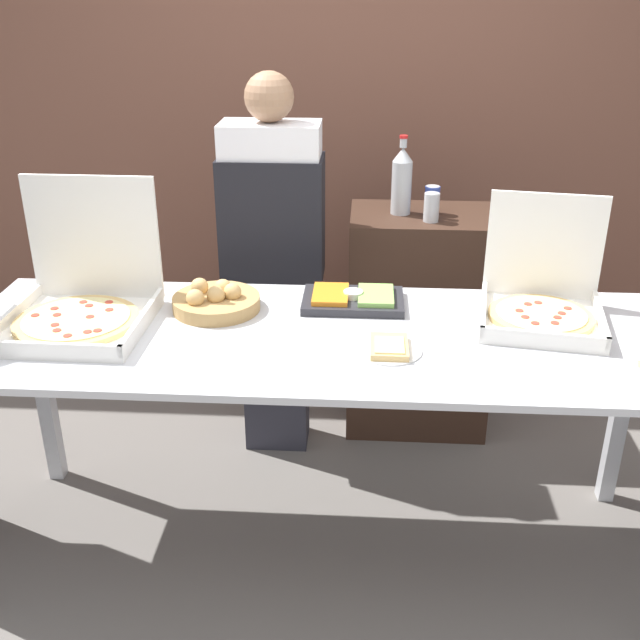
% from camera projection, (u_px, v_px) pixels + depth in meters
% --- Properties ---
extents(ground_plane, '(16.00, 16.00, 0.00)m').
position_uv_depth(ground_plane, '(320.00, 546.00, 2.88)').
color(ground_plane, slate).
extents(brick_wall_behind, '(10.00, 0.06, 2.80)m').
position_uv_depth(brick_wall_behind, '(341.00, 104.00, 3.84)').
color(brick_wall_behind, brown).
rests_on(brick_wall_behind, ground_plane).
extents(buffet_table, '(2.45, 0.85, 0.91)m').
position_uv_depth(buffet_table, '(320.00, 361.00, 2.54)').
color(buffet_table, silver).
rests_on(buffet_table, ground_plane).
extents(pizza_box_far_left, '(0.48, 0.49, 0.47)m').
position_uv_depth(pizza_box_far_left, '(81.00, 299.00, 2.56)').
color(pizza_box_far_left, white).
rests_on(pizza_box_far_left, buffet_table).
extents(pizza_box_near_right, '(0.46, 0.48, 0.40)m').
position_uv_depth(pizza_box_near_right, '(542.00, 299.00, 2.59)').
color(pizza_box_near_right, white).
rests_on(pizza_box_near_right, buffet_table).
extents(paper_plate_front_center, '(0.21, 0.21, 0.03)m').
position_uv_depth(paper_plate_front_center, '(389.00, 348.00, 2.38)').
color(paper_plate_front_center, white).
rests_on(paper_plate_front_center, buffet_table).
extents(veggie_tray, '(0.36, 0.24, 0.05)m').
position_uv_depth(veggie_tray, '(353.00, 299.00, 2.71)').
color(veggie_tray, '#28282D').
rests_on(veggie_tray, buffet_table).
extents(bread_basket, '(0.31, 0.31, 0.10)m').
position_uv_depth(bread_basket, '(216.00, 301.00, 2.67)').
color(bread_basket, tan).
rests_on(bread_basket, buffet_table).
extents(sideboard_podium, '(0.65, 0.45, 1.05)m').
position_uv_depth(sideboard_podium, '(419.00, 322.00, 3.51)').
color(sideboard_podium, '#382319').
rests_on(sideboard_podium, ground_plane).
extents(soda_bottle, '(0.09, 0.09, 0.34)m').
position_uv_depth(soda_bottle, '(402.00, 180.00, 3.23)').
color(soda_bottle, '#B7BCC1').
rests_on(soda_bottle, sideboard_podium).
extents(soda_can_silver, '(0.07, 0.07, 0.12)m').
position_uv_depth(soda_can_silver, '(432.00, 207.00, 3.16)').
color(soda_can_silver, silver).
rests_on(soda_can_silver, sideboard_podium).
extents(soda_can_colored, '(0.07, 0.07, 0.12)m').
position_uv_depth(soda_can_colored, '(432.00, 200.00, 3.27)').
color(soda_can_colored, '#334CB2').
rests_on(soda_can_colored, sideboard_podium).
extents(person_server_vest, '(0.42, 0.24, 1.67)m').
position_uv_depth(person_server_vest, '(273.00, 251.00, 3.16)').
color(person_server_vest, '#2D2D38').
rests_on(person_server_vest, ground_plane).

